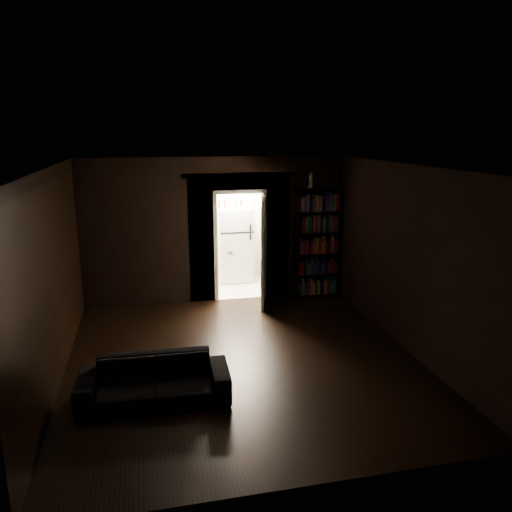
# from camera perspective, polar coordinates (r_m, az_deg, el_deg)

# --- Properties ---
(ground) EXTENTS (5.50, 5.50, 0.00)m
(ground) POSITION_cam_1_polar(r_m,az_deg,el_deg) (7.47, -1.50, -11.82)
(ground) COLOR black
(ground) RESTS_ON ground
(room_walls) EXTENTS (5.02, 5.61, 2.84)m
(room_walls) POSITION_cam_1_polar(r_m,az_deg,el_deg) (7.93, -3.16, 2.58)
(room_walls) COLOR black
(room_walls) RESTS_ON ground
(kitchen_alcove) EXTENTS (2.20, 1.80, 2.60)m
(kitchen_alcove) POSITION_cam_1_polar(r_m,az_deg,el_deg) (10.81, -2.95, 3.15)
(kitchen_alcove) COLOR beige
(kitchen_alcove) RESTS_ON ground
(sofa) EXTENTS (1.87, 0.87, 0.71)m
(sofa) POSITION_cam_1_polar(r_m,az_deg,el_deg) (6.43, -11.58, -13.11)
(sofa) COLOR black
(sofa) RESTS_ON ground
(bookshelf) EXTENTS (0.92, 0.37, 2.20)m
(bookshelf) POSITION_cam_1_polar(r_m,az_deg,el_deg) (9.95, 6.92, 1.46)
(bookshelf) COLOR black
(bookshelf) RESTS_ON ground
(refrigerator) EXTENTS (0.95, 0.92, 1.65)m
(refrigerator) POSITION_cam_1_polar(r_m,az_deg,el_deg) (11.06, -2.46, 1.38)
(refrigerator) COLOR white
(refrigerator) RESTS_ON ground
(door) EXTENTS (0.27, 0.83, 2.05)m
(door) POSITION_cam_1_polar(r_m,az_deg,el_deg) (9.43, 0.82, 0.39)
(door) COLOR white
(door) RESTS_ON ground
(figurine) EXTENTS (0.12, 0.12, 0.29)m
(figurine) POSITION_cam_1_polar(r_m,az_deg,el_deg) (9.70, 6.29, 8.60)
(figurine) COLOR white
(figurine) RESTS_ON bookshelf
(bottles) EXTENTS (0.56, 0.28, 0.24)m
(bottles) POSITION_cam_1_polar(r_m,az_deg,el_deg) (10.82, -2.97, 6.16)
(bottles) COLOR black
(bottles) RESTS_ON refrigerator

